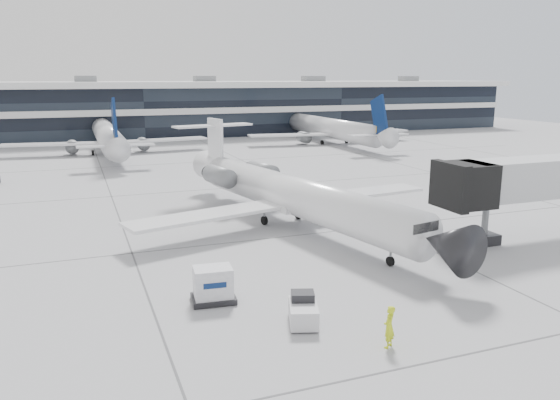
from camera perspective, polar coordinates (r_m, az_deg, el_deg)
name	(u,v)px	position (r m, az deg, el deg)	size (l,w,h in m)	color
ground	(267,239)	(41.76, -1.41, -4.06)	(220.00, 220.00, 0.00)	#99999C
terminal	(138,112)	(120.68, -14.64, 8.93)	(170.00, 22.00, 10.00)	black
bg_jet_center	(109,153)	(93.66, -17.47, 4.71)	(32.00, 40.00, 9.60)	silver
bg_jet_right	(330,143)	(103.88, 5.21, 5.97)	(32.00, 40.00, 9.60)	silver
regional_jet	(290,193)	(44.87, 1.06, 0.71)	(27.56, 34.35, 7.98)	white
ramp_worker	(389,327)	(25.82, 11.33, -12.86)	(0.73, 0.48, 2.00)	#CAE217
baggage_tug	(303,311)	(27.76, 2.44, -11.49)	(2.05, 2.64, 1.48)	silver
cargo_uld	(213,285)	(30.30, -7.01, -8.82)	(2.53, 1.98, 1.93)	black
traffic_cone	(168,217)	(48.11, -11.67, -1.77)	(0.41, 0.41, 0.51)	#FF440D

